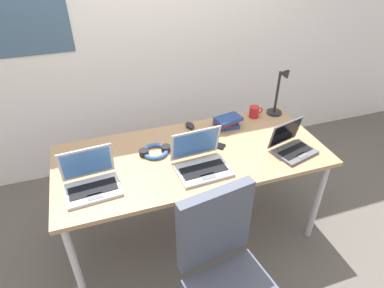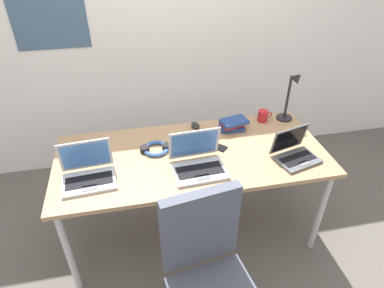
# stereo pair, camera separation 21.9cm
# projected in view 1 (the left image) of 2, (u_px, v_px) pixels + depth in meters

# --- Properties ---
(ground_plane) EXTENTS (12.00, 12.00, 0.00)m
(ground_plane) POSITION_uv_depth(u_px,v_px,m) (192.00, 229.00, 2.66)
(ground_plane) COLOR #56514C
(wall_back) EXTENTS (6.00, 0.13, 2.60)m
(wall_back) POSITION_uv_depth(u_px,v_px,m) (150.00, 25.00, 2.77)
(wall_back) COLOR silver
(wall_back) RESTS_ON ground_plane
(desk) EXTENTS (1.80, 0.80, 0.74)m
(desk) POSITION_uv_depth(u_px,v_px,m) (192.00, 161.00, 2.27)
(desk) COLOR #9E7A56
(desk) RESTS_ON ground_plane
(desk_lamp) EXTENTS (0.12, 0.18, 0.40)m
(desk_lamp) POSITION_uv_depth(u_px,v_px,m) (280.00, 93.00, 2.55)
(desk_lamp) COLOR black
(desk_lamp) RESTS_ON desk
(laptop_front_right) EXTENTS (0.31, 0.28, 0.20)m
(laptop_front_right) POSITION_uv_depth(u_px,v_px,m) (292.00, 146.00, 2.24)
(laptop_front_right) COLOR #515459
(laptop_front_right) RESTS_ON desk
(laptop_back_right) EXTENTS (0.34, 0.29, 0.24)m
(laptop_back_right) POSITION_uv_depth(u_px,v_px,m) (201.00, 162.00, 2.08)
(laptop_back_right) COLOR #B7BABC
(laptop_back_right) RESTS_ON desk
(laptop_center) EXTENTS (0.33, 0.27, 0.23)m
(laptop_center) POSITION_uv_depth(u_px,v_px,m) (91.00, 181.00, 1.93)
(laptop_center) COLOR #B7BABC
(laptop_center) RESTS_ON desk
(computer_mouse) EXTENTS (0.07, 0.10, 0.03)m
(computer_mouse) POSITION_uv_depth(u_px,v_px,m) (190.00, 125.00, 2.50)
(computer_mouse) COLOR black
(computer_mouse) RESTS_ON desk
(cell_phone) EXTENTS (0.14, 0.14, 0.01)m
(cell_phone) POSITION_uv_depth(u_px,v_px,m) (215.00, 145.00, 2.31)
(cell_phone) COLOR black
(cell_phone) RESTS_ON desk
(headphones) EXTENTS (0.21, 0.18, 0.04)m
(headphones) POSITION_uv_depth(u_px,v_px,m) (155.00, 151.00, 2.23)
(headphones) COLOR #335999
(headphones) RESTS_ON desk
(book_stack) EXTENTS (0.21, 0.16, 0.08)m
(book_stack) POSITION_uv_depth(u_px,v_px,m) (227.00, 122.00, 2.49)
(book_stack) COLOR navy
(book_stack) RESTS_ON desk
(coffee_mug) EXTENTS (0.11, 0.08, 0.09)m
(coffee_mug) POSITION_uv_depth(u_px,v_px,m) (254.00, 112.00, 2.62)
(coffee_mug) COLOR #B21E23
(coffee_mug) RESTS_ON desk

